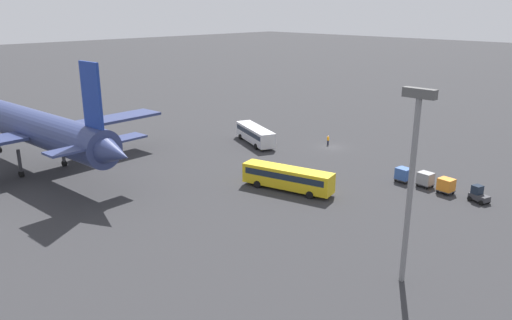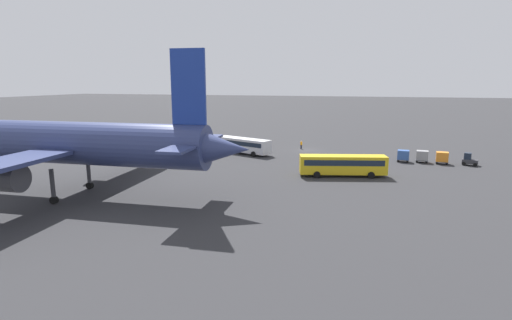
# 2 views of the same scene
# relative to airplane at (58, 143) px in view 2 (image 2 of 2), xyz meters

# --- Properties ---
(ground_plane) EXTENTS (600.00, 600.00, 0.00)m
(ground_plane) POSITION_rel_airplane_xyz_m (-23.63, -41.76, -6.55)
(ground_plane) COLOR #2D2D30
(airplane) EXTENTS (48.28, 41.35, 17.41)m
(airplane) POSITION_rel_airplane_xyz_m (0.00, 0.00, 0.00)
(airplane) COLOR navy
(airplane) RESTS_ON ground
(shuttle_bus_near) EXTENTS (12.09, 7.03, 3.00)m
(shuttle_bus_near) POSITION_rel_airplane_xyz_m (-12.48, -33.95, -4.73)
(shuttle_bus_near) COLOR silver
(shuttle_bus_near) RESTS_ON ground
(shuttle_bus_far) EXTENTS (12.94, 5.65, 3.12)m
(shuttle_bus_far) POSITION_rel_airplane_xyz_m (-32.58, -20.09, -4.67)
(shuttle_bus_far) COLOR gold
(shuttle_bus_far) RESTS_ON ground
(baggage_tug) EXTENTS (2.66, 2.17, 2.10)m
(baggage_tug) POSITION_rel_airplane_xyz_m (-52.47, -34.11, -5.61)
(baggage_tug) COLOR #333338
(baggage_tug) RESTS_ON ground
(worker_person) EXTENTS (0.38, 0.38, 1.74)m
(worker_person) POSITION_rel_airplane_xyz_m (-22.44, -42.44, -5.68)
(worker_person) COLOR #1E1E2D
(worker_person) RESTS_ON ground
(cargo_cart_orange) EXTENTS (2.16, 1.88, 2.06)m
(cargo_cart_orange) POSITION_rel_airplane_xyz_m (-48.24, -34.00, -5.36)
(cargo_cart_orange) COLOR #38383D
(cargo_cart_orange) RESTS_ON ground
(cargo_cart_grey) EXTENTS (2.16, 1.88, 2.06)m
(cargo_cart_grey) POSITION_rel_airplane_xyz_m (-45.11, -34.43, -5.36)
(cargo_cart_grey) COLOR #38383D
(cargo_cart_grey) RESTS_ON ground
(cargo_cart_blue) EXTENTS (2.16, 1.88, 2.06)m
(cargo_cart_blue) POSITION_rel_airplane_xyz_m (-41.98, -34.05, -5.36)
(cargo_cart_blue) COLOR #38383D
(cargo_cart_blue) RESTS_ON ground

